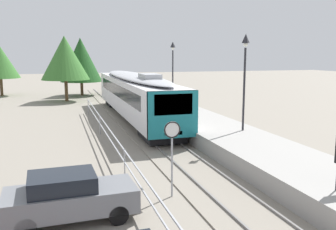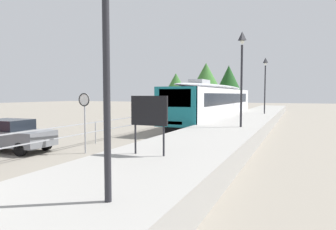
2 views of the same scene
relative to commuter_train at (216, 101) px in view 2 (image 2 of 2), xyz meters
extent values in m
plane|color=gray|center=(-3.00, -3.75, -2.15)|extent=(160.00, 160.00, 0.00)
cube|color=gray|center=(0.00, -3.75, -2.12)|extent=(3.20, 60.00, 0.06)
cube|color=slate|center=(-0.72, -3.75, -2.05)|extent=(0.08, 60.00, 0.08)
cube|color=slate|center=(0.72, -3.75, -2.05)|extent=(0.08, 60.00, 0.08)
cube|color=silver|center=(0.00, 0.11, -0.18)|extent=(2.80, 20.46, 2.55)
cube|color=#19757F|center=(0.00, -10.02, -0.18)|extent=(2.80, 0.24, 2.55)
cube|color=black|center=(0.00, -10.10, 0.38)|extent=(2.13, 0.08, 1.12)
cube|color=black|center=(0.00, 0.11, 0.22)|extent=(2.82, 17.19, 0.92)
ellipsoid|color=#A8AAAF|center=(0.00, 0.11, 1.27)|extent=(2.69, 19.64, 0.44)
cube|color=#A8AAAF|center=(0.00, -5.01, 1.55)|extent=(1.10, 2.20, 0.36)
cube|color=#EAE5C6|center=(0.00, -10.09, -1.18)|extent=(1.00, 0.10, 0.20)
cube|color=black|center=(0.00, -7.72, -1.73)|extent=(2.24, 3.20, 0.55)
cube|color=black|center=(0.00, 7.94, -1.73)|extent=(2.24, 3.20, 0.55)
cube|color=#999691|center=(3.25, -3.75, -1.70)|extent=(3.90, 60.00, 0.90)
cylinder|color=#232328|center=(4.08, -23.34, 1.05)|extent=(0.12, 0.12, 4.60)
cylinder|color=#232328|center=(4.08, -10.22, 1.05)|extent=(0.12, 0.12, 4.60)
pyramid|color=#232328|center=(4.08, -10.22, 3.85)|extent=(0.34, 0.34, 0.50)
sphere|color=silver|center=(4.08, -10.22, 3.53)|extent=(0.24, 0.24, 0.24)
cylinder|color=#232328|center=(4.08, 2.89, 1.05)|extent=(0.12, 0.12, 4.60)
pyramid|color=#232328|center=(4.08, 2.89, 3.85)|extent=(0.34, 0.34, 0.50)
sphere|color=silver|center=(4.08, 2.89, 3.53)|extent=(0.24, 0.24, 0.24)
cylinder|color=#232328|center=(2.43, -19.43, -0.80)|extent=(0.06, 0.06, 0.90)
cylinder|color=#232328|center=(3.39, -19.43, -0.80)|extent=(0.06, 0.06, 0.90)
cube|color=black|center=(2.91, -19.43, 0.10)|extent=(1.20, 0.08, 0.90)
cylinder|color=#9EA0A5|center=(-2.01, -16.27, -1.05)|extent=(0.07, 0.07, 2.20)
cylinder|color=white|center=(-2.01, -16.29, 0.35)|extent=(0.60, 0.03, 0.60)
torus|color=black|center=(-2.01, -16.30, 0.35)|extent=(0.61, 0.05, 0.61)
cube|color=#9EA0A5|center=(-3.30, -13.75, -0.95)|extent=(0.05, 36.00, 0.05)
cube|color=#9EA0A5|center=(-3.30, -13.75, -1.46)|extent=(0.05, 36.00, 0.05)
cylinder|color=#9EA0A5|center=(-3.30, -13.75, -1.52)|extent=(0.06, 0.06, 1.25)
cylinder|color=#9EA0A5|center=(-3.30, -4.75, -1.52)|extent=(0.06, 0.06, 1.25)
cylinder|color=#9EA0A5|center=(-3.30, 4.25, -1.52)|extent=(0.06, 0.06, 1.25)
cube|color=slate|center=(-5.60, -17.21, -1.48)|extent=(4.07, 1.92, 0.72)
cube|color=black|center=(-5.85, -17.22, -0.87)|extent=(2.06, 1.63, 0.50)
cylinder|color=black|center=(-4.31, -16.38, -1.84)|extent=(0.63, 0.22, 0.62)
cylinder|color=black|center=(-4.25, -17.94, -1.84)|extent=(0.63, 0.22, 0.62)
cylinder|color=black|center=(-6.95, -16.48, -1.84)|extent=(0.63, 0.22, 0.62)
cylinder|color=brown|center=(-2.85, 19.13, -1.27)|extent=(0.36, 0.36, 1.76)
cone|color=#1E4C1E|center=(-2.85, 19.13, 2.33)|extent=(5.21, 5.21, 5.45)
cylinder|color=brown|center=(-12.52, 21.53, -1.04)|extent=(0.36, 0.36, 2.23)
cone|color=#38702D|center=(-12.52, 21.53, 2.18)|extent=(4.75, 4.75, 4.21)
cylinder|color=brown|center=(-4.88, 13.70, -0.95)|extent=(0.36, 0.36, 2.40)
cone|color=#38702D|center=(-4.88, 13.70, 2.62)|extent=(5.23, 5.23, 4.75)
camera|label=1|loc=(-5.86, -28.47, 2.99)|focal=39.30mm
camera|label=2|loc=(7.04, -27.63, 0.59)|focal=32.51mm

